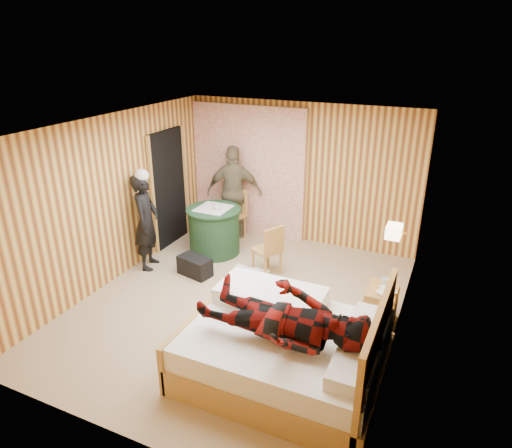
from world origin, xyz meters
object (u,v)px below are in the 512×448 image
at_px(wall_lamp, 394,231).
at_px(chair_far, 234,210).
at_px(nightstand, 381,306).
at_px(man_on_bed, 284,308).
at_px(chair_near, 270,247).
at_px(woman_standing, 146,222).
at_px(bed, 287,349).
at_px(round_table, 214,230).
at_px(man_at_table, 234,192).
at_px(duffel_bag, 195,266).

distance_m(wall_lamp, chair_far, 3.53).
bearing_deg(nightstand, man_on_bed, -113.88).
relative_size(chair_near, man_on_bed, 0.47).
relative_size(chair_far, chair_near, 1.11).
xyz_separation_m(nightstand, man_on_bed, (-0.73, -1.65, 0.74)).
bearing_deg(nightstand, woman_standing, 178.98).
xyz_separation_m(bed, man_on_bed, (0.03, -0.23, 0.67)).
relative_size(round_table, man_at_table, 0.54).
bearing_deg(man_at_table, chair_near, 117.98).
height_order(duffel_bag, man_at_table, man_at_table).
distance_m(chair_far, duffel_bag, 1.63).
distance_m(bed, duffel_bag, 2.64).
bearing_deg(wall_lamp, bed, -118.31).
distance_m(wall_lamp, duffel_bag, 3.16).
bearing_deg(duffel_bag, chair_far, 106.21).
distance_m(bed, round_table, 3.29).
distance_m(wall_lamp, woman_standing, 3.81).
bearing_deg(bed, nightstand, 61.83).
height_order(nightstand, man_on_bed, man_on_bed).
relative_size(bed, duffel_bag, 3.99).
bearing_deg(chair_near, bed, 55.65).
xyz_separation_m(nightstand, man_at_table, (-3.02, 1.75, 0.60)).
bearing_deg(bed, wall_lamp, 61.69).
bearing_deg(chair_near, round_table, -79.19).
bearing_deg(bed, chair_near, 117.71).
distance_m(chair_far, chair_near, 1.61).
distance_m(round_table, man_at_table, 0.90).
xyz_separation_m(chair_far, chair_near, (1.18, -1.10, -0.05)).
height_order(round_table, chair_far, chair_far).
distance_m(round_table, man_on_bed, 3.53).
bearing_deg(chair_near, wall_lamp, 102.04).
bearing_deg(duffel_bag, man_at_table, 106.78).
bearing_deg(round_table, bed, -46.63).
bearing_deg(man_at_table, chair_far, 93.04).
bearing_deg(chair_far, wall_lamp, -14.38).
xyz_separation_m(nightstand, chair_near, (-1.82, 0.60, 0.22)).
distance_m(wall_lamp, round_table, 3.31).
bearing_deg(round_table, chair_far, 88.47).
height_order(nightstand, chair_near, chair_near).
bearing_deg(round_table, duffel_bag, -82.12).
bearing_deg(duffel_bag, woman_standing, -163.80).
xyz_separation_m(man_at_table, man_on_bed, (2.29, -3.40, 0.14)).
relative_size(duffel_bag, man_on_bed, 0.30).
bearing_deg(chair_near, chair_far, -105.03).
distance_m(nightstand, woman_standing, 3.77).
bearing_deg(wall_lamp, man_on_bed, -114.19).
xyz_separation_m(wall_lamp, man_at_table, (-3.06, 1.68, -0.44)).
distance_m(nightstand, chair_far, 3.46).
bearing_deg(chair_far, duffel_bag, -72.67).
xyz_separation_m(bed, man_at_table, (-2.26, 3.17, 0.53)).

